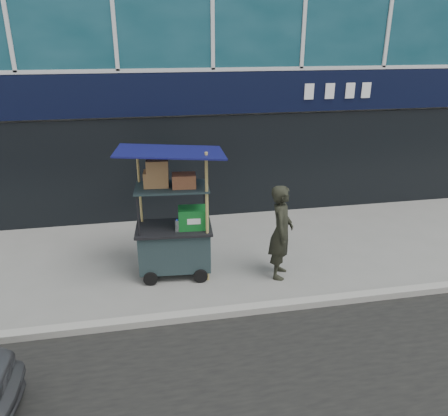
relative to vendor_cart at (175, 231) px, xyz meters
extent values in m
plane|color=slate|center=(1.15, -1.26, -0.84)|extent=(80.00, 80.00, 0.00)
cube|color=gray|center=(1.15, -1.46, -0.78)|extent=(80.00, 0.18, 0.12)
cube|color=black|center=(1.15, 2.60, 2.06)|extent=(15.68, 0.06, 0.90)
cube|color=black|center=(1.15, 2.64, 0.36)|extent=(15.68, 0.04, 2.40)
cube|color=black|center=(-0.02, 0.01, -0.32)|extent=(1.31, 0.83, 0.73)
cylinder|color=black|center=(-0.48, -0.34, -0.72)|extent=(0.25, 0.07, 0.25)
cylinder|color=black|center=(0.39, -0.41, -0.72)|extent=(0.25, 0.07, 0.25)
cube|color=black|center=(-0.02, 0.01, 0.07)|extent=(1.40, 0.92, 0.04)
cylinder|color=black|center=(-0.61, -0.26, 0.44)|extent=(0.03, 0.03, 0.78)
cylinder|color=black|center=(0.53, -0.35, 0.44)|extent=(0.03, 0.03, 0.78)
cylinder|color=black|center=(-0.57, 0.36, 0.44)|extent=(0.03, 0.03, 0.78)
cylinder|color=black|center=(0.58, 0.27, 0.44)|extent=(0.03, 0.03, 0.78)
cube|color=black|center=(-0.02, 0.01, 0.83)|extent=(1.31, 0.83, 0.03)
cylinder|color=#A18F49|center=(0.53, -0.35, 0.33)|extent=(0.06, 0.06, 2.35)
cylinder|color=#A18F49|center=(-0.57, 0.36, 0.28)|extent=(0.04, 0.04, 2.24)
cube|color=#0C0D43|center=(-0.02, 0.01, 1.45)|extent=(1.86, 1.39, 0.21)
cube|color=#0F6016|center=(0.33, -0.07, 0.27)|extent=(0.55, 0.40, 0.37)
cylinder|color=silver|center=(0.03, -0.21, 0.19)|extent=(0.07, 0.07, 0.21)
cylinder|color=blue|center=(0.03, -0.21, 0.31)|extent=(0.04, 0.04, 0.02)
cube|color=olive|center=(-0.27, 0.08, 0.97)|extent=(0.44, 0.34, 0.26)
cube|color=#986E42|center=(0.19, -0.06, 0.96)|extent=(0.42, 0.32, 0.23)
cube|color=olive|center=(-0.24, 0.06, 1.21)|extent=(0.39, 0.30, 0.21)
imported|color=black|center=(1.84, -0.42, 0.02)|extent=(0.62, 0.74, 1.72)
camera|label=1|loc=(-0.47, -7.09, 3.24)|focal=35.00mm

